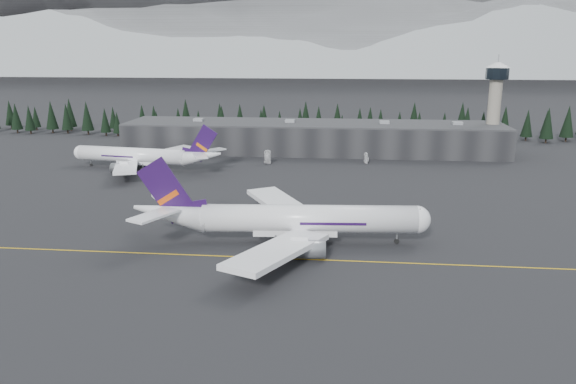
# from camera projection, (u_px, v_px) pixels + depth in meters

# --- Properties ---
(ground) EXTENTS (1400.00, 1400.00, 0.00)m
(ground) POSITION_uv_depth(u_px,v_px,m) (279.00, 255.00, 122.00)
(ground) COLOR black
(ground) RESTS_ON ground
(taxiline) EXTENTS (400.00, 0.40, 0.02)m
(taxiline) POSITION_uv_depth(u_px,v_px,m) (277.00, 258.00, 120.07)
(taxiline) COLOR gold
(taxiline) RESTS_ON ground
(terminal) EXTENTS (160.00, 30.00, 12.60)m
(terminal) POSITION_uv_depth(u_px,v_px,m) (313.00, 137.00, 240.77)
(terminal) COLOR black
(terminal) RESTS_ON ground
(control_tower) EXTENTS (10.00, 10.00, 37.70)m
(control_tower) POSITION_uv_depth(u_px,v_px,m) (495.00, 98.00, 231.90)
(control_tower) COLOR gray
(control_tower) RESTS_ON ground
(treeline) EXTENTS (360.00, 20.00, 15.00)m
(treeline) POSITION_uv_depth(u_px,v_px,m) (318.00, 123.00, 276.10)
(treeline) COLOR black
(treeline) RESTS_ON ground
(mountain_ridge) EXTENTS (4400.00, 900.00, 420.00)m
(mountain_ridge) POSITION_uv_depth(u_px,v_px,m) (340.00, 70.00, 1084.85)
(mountain_ridge) COLOR white
(mountain_ridge) RESTS_ON ground
(jet_main) EXTENTS (68.42, 62.99, 20.11)m
(jet_main) POSITION_uv_depth(u_px,v_px,m) (283.00, 219.00, 128.32)
(jet_main) COLOR white
(jet_main) RESTS_ON ground
(jet_parked) EXTENTS (59.20, 54.30, 17.47)m
(jet_parked) POSITION_uv_depth(u_px,v_px,m) (145.00, 156.00, 206.27)
(jet_parked) COLOR white
(jet_parked) RESTS_ON ground
(gse_vehicle_a) EXTENTS (2.66, 5.61, 1.55)m
(gse_vehicle_a) POSITION_uv_depth(u_px,v_px,m) (268.00, 162.00, 216.33)
(gse_vehicle_a) COLOR silver
(gse_vehicle_a) RESTS_ON ground
(gse_vehicle_b) EXTENTS (4.68, 3.71, 1.49)m
(gse_vehicle_b) POSITION_uv_depth(u_px,v_px,m) (366.00, 162.00, 217.06)
(gse_vehicle_b) COLOR white
(gse_vehicle_b) RESTS_ON ground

